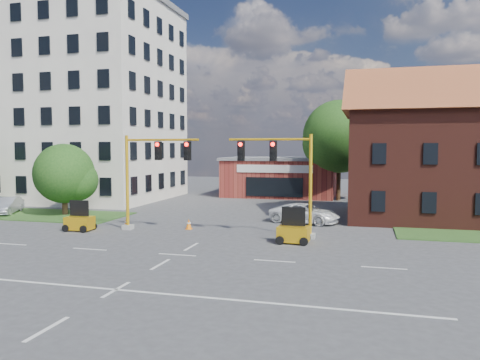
% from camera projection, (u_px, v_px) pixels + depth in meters
% --- Properties ---
extents(ground, '(120.00, 120.00, 0.00)m').
position_uv_depth(ground, '(177.00, 255.00, 23.60)').
color(ground, '#3C3C3E').
rests_on(ground, ground).
extents(lane_markings, '(60.00, 36.00, 0.01)m').
position_uv_depth(lane_markings, '(151.00, 270.00, 20.71)').
color(lane_markings, silver).
rests_on(lane_markings, ground).
extents(office_block, '(18.40, 15.40, 20.60)m').
position_uv_depth(office_block, '(80.00, 101.00, 49.15)').
color(office_block, silver).
rests_on(office_block, ground).
extents(brick_shop, '(12.40, 8.40, 4.30)m').
position_uv_depth(brick_shop, '(281.00, 176.00, 52.34)').
color(brick_shop, maroon).
rests_on(brick_shop, ground).
extents(tree_large, '(7.80, 7.43, 10.23)m').
position_uv_depth(tree_large, '(343.00, 139.00, 47.47)').
color(tree_large, '#332112').
rests_on(tree_large, ground).
extents(tree_nw_front, '(4.96, 4.73, 5.71)m').
position_uv_depth(tree_nw_front, '(67.00, 175.00, 37.12)').
color(tree_nw_front, '#332112').
rests_on(tree_nw_front, ground).
extents(signal_mast_west, '(5.30, 0.60, 6.20)m').
position_uv_depth(signal_mast_west, '(150.00, 171.00, 30.23)').
color(signal_mast_west, gray).
rests_on(signal_mast_west, ground).
extents(signal_mast_east, '(5.30, 0.60, 6.20)m').
position_uv_depth(signal_mast_east, '(283.00, 172.00, 27.98)').
color(signal_mast_east, gray).
rests_on(signal_mast_east, ground).
extents(trailer_west, '(1.72, 1.20, 1.90)m').
position_uv_depth(trailer_west, '(80.00, 222.00, 30.38)').
color(trailer_west, '#EFB014').
rests_on(trailer_west, ground).
extents(trailer_east, '(1.78, 1.23, 1.96)m').
position_uv_depth(trailer_east, '(293.00, 232.00, 26.43)').
color(trailer_east, '#EFB014').
rests_on(trailer_east, ground).
extents(cone_a, '(0.40, 0.40, 0.70)m').
position_uv_depth(cone_a, '(127.00, 223.00, 31.30)').
color(cone_a, orange).
rests_on(cone_a, ground).
extents(cone_b, '(0.40, 0.40, 0.70)m').
position_uv_depth(cone_b, '(189.00, 224.00, 30.95)').
color(cone_b, orange).
rests_on(cone_b, ground).
extents(cone_c, '(0.40, 0.40, 0.70)m').
position_uv_depth(cone_c, '(283.00, 235.00, 27.17)').
color(cone_c, orange).
rests_on(cone_c, ground).
extents(cone_d, '(0.40, 0.40, 0.70)m').
position_uv_depth(cone_d, '(303.00, 226.00, 30.08)').
color(cone_d, orange).
rests_on(cone_d, ground).
extents(pickup_white, '(5.37, 3.36, 1.38)m').
position_uv_depth(pickup_white, '(305.00, 213.00, 33.52)').
color(pickup_white, white).
rests_on(pickup_white, ground).
extents(sedan_silver_front, '(2.98, 4.43, 1.38)m').
position_uv_depth(sedan_silver_front, '(7.00, 206.00, 37.96)').
color(sedan_silver_front, '#AEB2B6').
rests_on(sedan_silver_front, ground).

